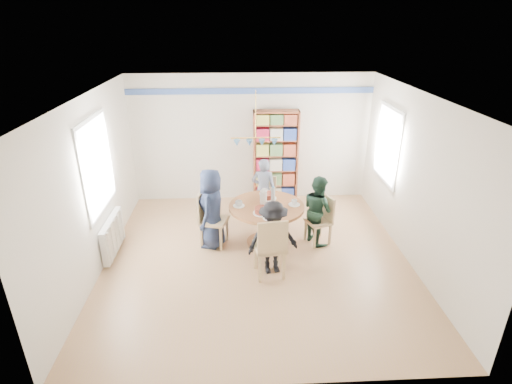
{
  "coord_description": "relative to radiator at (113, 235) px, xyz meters",
  "views": [
    {
      "loc": [
        -0.3,
        -5.65,
        3.73
      ],
      "look_at": [
        0.0,
        0.4,
        1.05
      ],
      "focal_mm": 28.0,
      "sensor_mm": 36.0,
      "label": 1
    }
  ],
  "objects": [
    {
      "name": "chair_right",
      "position": [
        3.59,
        0.22,
        0.13
      ],
      "size": [
        0.5,
        0.5,
        0.88
      ],
      "color": "tan",
      "rests_on": "ground"
    },
    {
      "name": "chair_left",
      "position": [
        1.61,
        0.25,
        0.2
      ],
      "size": [
        0.55,
        0.55,
        0.99
      ],
      "color": "tan",
      "rests_on": "ground"
    },
    {
      "name": "room_shell",
      "position": [
        2.16,
        0.57,
        1.3
      ],
      "size": [
        5.0,
        5.0,
        5.0
      ],
      "color": "white",
      "rests_on": "ground"
    },
    {
      "name": "ground",
      "position": [
        2.42,
        -0.3,
        -0.35
      ],
      "size": [
        5.0,
        5.0,
        0.0
      ],
      "primitive_type": "plane",
      "color": "#A87A58"
    },
    {
      "name": "person_far",
      "position": [
        2.61,
        1.12,
        0.29
      ],
      "size": [
        0.51,
        0.38,
        1.28
      ],
      "primitive_type": "imported",
      "rotation": [
        0.0,
        0.0,
        2.96
      ],
      "color": "gray",
      "rests_on": "ground"
    },
    {
      "name": "person_near",
      "position": [
        2.64,
        -0.65,
        0.26
      ],
      "size": [
        0.86,
        0.59,
        1.22
      ],
      "primitive_type": "imported",
      "rotation": [
        0.0,
        0.0,
        0.19
      ],
      "color": "black",
      "rests_on": "ground"
    },
    {
      "name": "dining_table",
      "position": [
        2.6,
        0.2,
        0.21
      ],
      "size": [
        1.3,
        1.3,
        0.75
      ],
      "color": "brown",
      "rests_on": "ground"
    },
    {
      "name": "tableware",
      "position": [
        2.58,
        0.23,
        0.47
      ],
      "size": [
        1.15,
        1.15,
        0.3
      ],
      "color": "white",
      "rests_on": "dining_table"
    },
    {
      "name": "chair_near",
      "position": [
        2.59,
        -0.8,
        0.21
      ],
      "size": [
        0.51,
        0.51,
        1.03
      ],
      "color": "tan",
      "rests_on": "ground"
    },
    {
      "name": "person_left",
      "position": [
        1.66,
        0.21,
        0.36
      ],
      "size": [
        0.6,
        0.78,
        1.42
      ],
      "primitive_type": "imported",
      "rotation": [
        0.0,
        0.0,
        -1.81
      ],
      "color": "#182035",
      "rests_on": "ground"
    },
    {
      "name": "person_right",
      "position": [
        3.51,
        0.25,
        0.27
      ],
      "size": [
        0.66,
        0.74,
        1.25
      ],
      "primitive_type": "imported",
      "rotation": [
        0.0,
        0.0,
        1.95
      ],
      "color": "#193326",
      "rests_on": "ground"
    },
    {
      "name": "radiator",
      "position": [
        0.0,
        0.0,
        0.0
      ],
      "size": [
        0.12,
        1.0,
        0.6
      ],
      "color": "silver",
      "rests_on": "ground"
    },
    {
      "name": "bookshelf",
      "position": [
        2.93,
        2.04,
        0.62
      ],
      "size": [
        0.94,
        0.28,
        1.98
      ],
      "color": "brown",
      "rests_on": "ground"
    },
    {
      "name": "chair_far",
      "position": [
        2.66,
        1.23,
        0.12
      ],
      "size": [
        0.48,
        0.48,
        0.86
      ],
      "color": "tan",
      "rests_on": "ground"
    }
  ]
}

